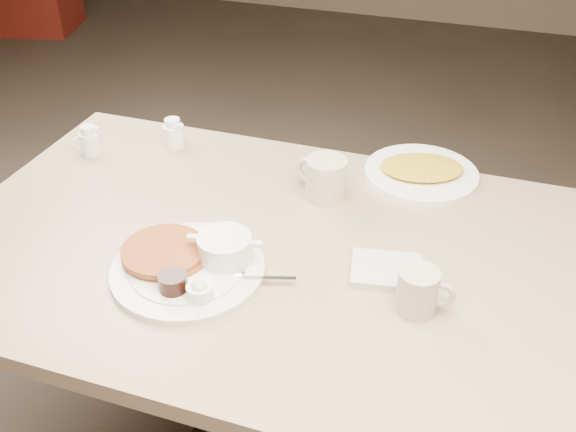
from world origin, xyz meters
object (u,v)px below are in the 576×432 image
(main_plate, at_px, (192,261))
(creamer_right, at_px, (173,134))
(coffee_mug_near, at_px, (419,291))
(creamer_left, at_px, (90,141))
(hash_plate, at_px, (421,171))
(coffee_mug_far, at_px, (325,178))
(diner_table, at_px, (285,307))

(main_plate, distance_m, creamer_right, 0.54)
(coffee_mug_near, xyz_separation_m, creamer_right, (-0.73, 0.44, -0.01))
(creamer_left, distance_m, hash_plate, 0.86)
(coffee_mug_far, bearing_deg, creamer_left, 179.70)
(diner_table, relative_size, coffee_mug_near, 13.22)
(coffee_mug_near, bearing_deg, diner_table, 161.19)
(coffee_mug_near, bearing_deg, hash_plate, 97.87)
(coffee_mug_near, bearing_deg, coffee_mug_far, 130.13)
(main_plate, relative_size, coffee_mug_near, 3.53)
(creamer_right, height_order, hash_plate, creamer_right)
(diner_table, bearing_deg, main_plate, -140.15)
(creamer_left, bearing_deg, main_plate, -37.53)
(creamer_left, bearing_deg, coffee_mug_far, -0.30)
(creamer_right, distance_m, hash_plate, 0.66)
(coffee_mug_far, height_order, hash_plate, coffee_mug_far)
(main_plate, relative_size, coffee_mug_far, 2.66)
(main_plate, xyz_separation_m, hash_plate, (0.38, 0.52, -0.01))
(coffee_mug_far, bearing_deg, creamer_right, 166.03)
(diner_table, distance_m, coffee_mug_near, 0.38)
(creamer_right, bearing_deg, hash_plate, 4.63)
(coffee_mug_far, bearing_deg, hash_plate, 38.98)
(main_plate, relative_size, creamer_left, 5.00)
(coffee_mug_near, relative_size, creamer_left, 1.42)
(hash_plate, bearing_deg, main_plate, -126.45)
(main_plate, height_order, coffee_mug_near, coffee_mug_near)
(coffee_mug_near, distance_m, creamer_left, 0.97)
(coffee_mug_far, distance_m, creamer_left, 0.64)
(coffee_mug_near, height_order, coffee_mug_far, coffee_mug_far)
(diner_table, bearing_deg, coffee_mug_near, -18.81)
(coffee_mug_far, xyz_separation_m, hash_plate, (0.21, 0.17, -0.04))
(diner_table, xyz_separation_m, creamer_left, (-0.62, 0.23, 0.21))
(creamer_right, bearing_deg, coffee_mug_far, -13.97)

